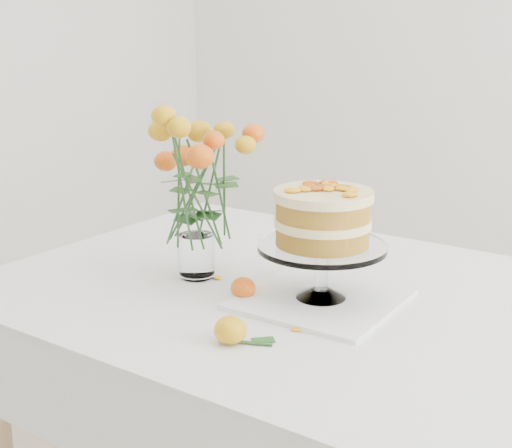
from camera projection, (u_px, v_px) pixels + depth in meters
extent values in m
cube|color=tan|center=(337.00, 310.00, 1.41)|extent=(1.40, 0.90, 0.04)
cylinder|color=tan|center=(210.00, 342.00, 2.14)|extent=(0.06, 0.06, 0.71)
cube|color=silver|center=(337.00, 299.00, 1.40)|extent=(1.42, 0.92, 0.01)
cube|color=silver|center=(423.00, 282.00, 1.79)|extent=(1.42, 0.01, 0.20)
cube|color=silver|center=(91.00, 278.00, 1.82)|extent=(0.01, 0.92, 0.20)
cube|color=white|center=(321.00, 299.00, 1.38)|extent=(0.29, 0.29, 0.01)
cylinder|color=white|center=(321.00, 269.00, 1.36)|extent=(0.02, 0.02, 0.08)
cylinder|color=white|center=(322.00, 247.00, 1.35)|extent=(0.25, 0.25, 0.01)
cylinder|color=#AE7727|center=(322.00, 235.00, 1.34)|extent=(0.21, 0.21, 0.04)
cylinder|color=#FFEAA4|center=(323.00, 222.00, 1.34)|extent=(0.22, 0.22, 0.02)
cylinder|color=#AE7727|center=(323.00, 209.00, 1.33)|extent=(0.21, 0.21, 0.04)
cylinder|color=#FFEAA4|center=(323.00, 195.00, 1.32)|extent=(0.22, 0.22, 0.02)
cylinder|color=white|center=(197.00, 276.00, 1.51)|extent=(0.06, 0.06, 0.01)
cylinder|color=white|center=(197.00, 254.00, 1.50)|extent=(0.08, 0.08, 0.09)
ellipsoid|color=yellow|center=(230.00, 330.00, 1.19)|extent=(0.06, 0.06, 0.05)
cylinder|color=#265421|center=(253.00, 344.00, 1.19)|extent=(0.06, 0.03, 0.01)
ellipsoid|color=red|center=(243.00, 288.00, 1.39)|extent=(0.05, 0.05, 0.04)
cylinder|color=#265421|center=(253.00, 303.00, 1.37)|extent=(0.06, 0.03, 0.01)
ellipsoid|color=#FFAB10|center=(258.00, 299.00, 1.39)|extent=(0.03, 0.02, 0.00)
ellipsoid|color=#FFAB10|center=(291.00, 317.00, 1.30)|extent=(0.03, 0.02, 0.00)
ellipsoid|color=#FFAB10|center=(298.00, 329.00, 1.25)|extent=(0.03, 0.02, 0.00)
ellipsoid|color=#FFAB10|center=(217.00, 278.00, 1.51)|extent=(0.03, 0.02, 0.00)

